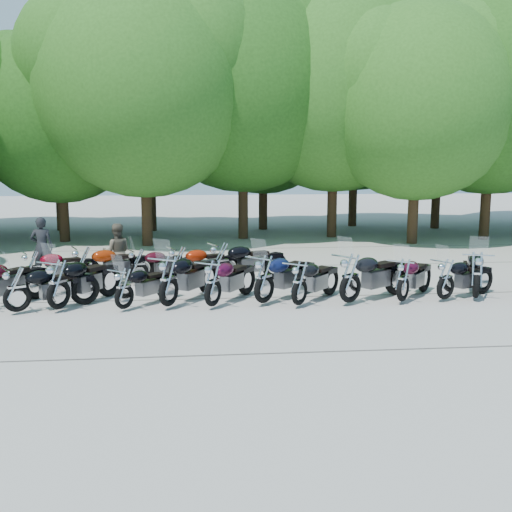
{
  "coord_description": "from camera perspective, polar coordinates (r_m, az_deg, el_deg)",
  "views": [
    {
      "loc": [
        -1.45,
        -13.6,
        3.6
      ],
      "look_at": [
        0.0,
        1.5,
        1.1
      ],
      "focal_mm": 42.0,
      "sensor_mm": 36.0,
      "label": 1
    }
  ],
  "objects": [
    {
      "name": "motorcycle_16",
      "position": [
        17.05,
        -7.34,
        -0.74
      ],
      "size": [
        2.32,
        1.55,
        1.27
      ],
      "primitive_type": null,
      "rotation": [
        0.0,
        0.0,
        2.0
      ],
      "color": "#981C05",
      "rests_on": "ground"
    },
    {
      "name": "tree_7",
      "position": [
        28.5,
        21.6,
        14.34
      ],
      "size": [
        8.79,
        8.79,
        10.79
      ],
      "color": "#3A2614",
      "rests_on": "ground"
    },
    {
      "name": "ground",
      "position": [
        14.14,
        0.59,
        -5.39
      ],
      "size": [
        90.0,
        90.0,
        0.0
      ],
      "primitive_type": "plane",
      "color": "#A7A097",
      "rests_on": "ground"
    },
    {
      "name": "tree_4",
      "position": [
        26.94,
        -1.28,
        15.83
      ],
      "size": [
        9.13,
        9.13,
        11.2
      ],
      "color": "#3A2614",
      "rests_on": "ground"
    },
    {
      "name": "tree_13",
      "position": [
        32.22,
        9.42,
        13.58
      ],
      "size": [
        8.31,
        8.31,
        10.2
      ],
      "color": "#3A2614",
      "rests_on": "ground"
    },
    {
      "name": "motorcycle_7",
      "position": [
        14.48,
        4.17,
        -2.47
      ],
      "size": [
        1.97,
        2.18,
        1.28
      ],
      "primitive_type": null,
      "rotation": [
        0.0,
        0.0,
        2.45
      ],
      "color": "black",
      "rests_on": "ground"
    },
    {
      "name": "motorcycle_15",
      "position": [
        17.3,
        -11.15,
        -0.83
      ],
      "size": [
        2.19,
        1.39,
        1.19
      ],
      "primitive_type": null,
      "rotation": [
        0.0,
        0.0,
        1.96
      ],
      "color": "#370711",
      "rests_on": "ground"
    },
    {
      "name": "tree_12",
      "position": [
        30.32,
        0.69,
        13.38
      ],
      "size": [
        7.88,
        7.88,
        9.67
      ],
      "color": "#3A2614",
      "rests_on": "ground"
    },
    {
      "name": "tree_10",
      "position": [
        31.39,
        -18.53,
        12.64
      ],
      "size": [
        7.78,
        7.78,
        9.55
      ],
      "color": "#3A2614",
      "rests_on": "ground"
    },
    {
      "name": "motorcycle_17",
      "position": [
        17.04,
        -3.36,
        -0.49
      ],
      "size": [
        2.54,
        1.59,
        1.38
      ],
      "primitive_type": null,
      "rotation": [
        0.0,
        0.0,
        1.95
      ],
      "color": "black",
      "rests_on": "ground"
    },
    {
      "name": "motorcycle_6",
      "position": [
        14.61,
        0.78,
        -2.06
      ],
      "size": [
        2.3,
        2.32,
        1.41
      ],
      "primitive_type": null,
      "rotation": [
        0.0,
        0.0,
        2.36
      ],
      "color": "#0C1337",
      "rests_on": "ground"
    },
    {
      "name": "tree_3",
      "position": [
        25.08,
        -10.7,
        15.43
      ],
      "size": [
        8.7,
        8.7,
        10.67
      ],
      "color": "#3A2614",
      "rests_on": "ground"
    },
    {
      "name": "motorcycle_5",
      "position": [
        14.36,
        -4.14,
        -2.47
      ],
      "size": [
        1.88,
        2.35,
        1.32
      ],
      "primitive_type": null,
      "rotation": [
        0.0,
        0.0,
        2.56
      ],
      "color": "#36071F",
      "rests_on": "ground"
    },
    {
      "name": "motorcycle_2",
      "position": [
        14.79,
        -18.33,
        -2.44
      ],
      "size": [
        1.96,
        2.49,
        1.4
      ],
      "primitive_type": null,
      "rotation": [
        0.0,
        0.0,
        2.58
      ],
      "color": "black",
      "rests_on": "ground"
    },
    {
      "name": "motorcycle_11",
      "position": [
        16.15,
        20.28,
        -1.56
      ],
      "size": [
        1.66,
        2.59,
        1.41
      ],
      "primitive_type": null,
      "rotation": [
        0.0,
        0.0,
        2.75
      ],
      "color": "black",
      "rests_on": "ground"
    },
    {
      "name": "motorcycle_13",
      "position": [
        17.62,
        -20.48,
        -1.04
      ],
      "size": [
        2.19,
        1.54,
        1.2
      ],
      "primitive_type": null,
      "rotation": [
        0.0,
        0.0,
        2.04
      ],
      "color": "maroon",
      "rests_on": "ground"
    },
    {
      "name": "tree_14",
      "position": [
        32.16,
        17.13,
        12.93
      ],
      "size": [
        8.02,
        8.02,
        9.84
      ],
      "color": "#3A2614",
      "rests_on": "ground"
    },
    {
      "name": "tree_5",
      "position": [
        27.64,
        7.48,
        15.46
      ],
      "size": [
        9.04,
        9.04,
        11.1
      ],
      "color": "#3A2614",
      "rests_on": "ground"
    },
    {
      "name": "motorcycle_9",
      "position": [
        15.26,
        13.85,
        -2.11
      ],
      "size": [
        1.97,
        2.19,
        1.28
      ],
      "primitive_type": null,
      "rotation": [
        0.0,
        0.0,
        2.46
      ],
      "color": "#39071B",
      "rests_on": "ground"
    },
    {
      "name": "tree_6",
      "position": [
        26.12,
        15.14,
        13.9
      ],
      "size": [
        8.0,
        8.0,
        9.82
      ],
      "color": "#3A2614",
      "rests_on": "ground"
    },
    {
      "name": "motorcycle_8",
      "position": [
        14.82,
        8.99,
        -1.94
      ],
      "size": [
        2.55,
        2.12,
        1.45
      ],
      "primitive_type": null,
      "rotation": [
        0.0,
        0.0,
        2.18
      ],
      "color": "black",
      "rests_on": "ground"
    },
    {
      "name": "motorcycle_14",
      "position": [
        17.32,
        -16.06,
        -0.79
      ],
      "size": [
        2.42,
        1.56,
        1.32
      ],
      "primitive_type": null,
      "rotation": [
        0.0,
        0.0,
        1.97
      ],
      "color": "#8E2205",
      "rests_on": "ground"
    },
    {
      "name": "motorcycle_3",
      "position": [
        14.46,
        -12.46,
        -2.93
      ],
      "size": [
        1.77,
        1.99,
        1.16
      ],
      "primitive_type": null,
      "rotation": [
        0.0,
        0.0,
        2.46
      ],
      "color": "black",
      "rests_on": "ground"
    },
    {
      "name": "tree_11",
      "position": [
        30.18,
        -10.13,
        12.82
      ],
      "size": [
        7.56,
        7.56,
        9.28
      ],
      "color": "#3A2614",
      "rests_on": "ground"
    },
    {
      "name": "motorcycle_10",
      "position": [
        15.78,
        17.64,
        -1.99
      ],
      "size": [
        2.22,
        1.64,
        1.23
      ],
      "primitive_type": null,
      "rotation": [
        0.0,
        0.0,
        2.08
      ],
      "color": "black",
      "rests_on": "ground"
    },
    {
      "name": "motorcycle_4",
      "position": [
        14.44,
        -8.34,
        -2.23
      ],
      "size": [
        2.01,
        2.59,
        1.45
      ],
      "primitive_type": null,
      "rotation": [
        0.0,
        0.0,
        2.59
      ],
      "color": "black",
      "rests_on": "ground"
    },
    {
      "name": "motorcycle_1",
      "position": [
        14.88,
        -21.84,
        -2.84
      ],
      "size": [
        2.27,
        1.71,
        1.26
      ],
      "primitive_type": null,
      "rotation": [
        0.0,
        0.0,
        2.1
      ],
      "color": "black",
      "rests_on": "ground"
    },
    {
      "name": "rider_0",
      "position": [
        19.27,
        -19.72,
        0.81
      ],
      "size": [
        0.69,
        0.47,
        1.84
      ],
      "primitive_type": "imported",
      "rotation": [
        0.0,
        0.0,
        3.19
      ],
      "color": "black",
      "rests_on": "ground"
    },
    {
      "name": "tree_2",
      "position": [
        27.12,
        -18.29,
        12.52
      ],
      "size": [
        7.31,
        7.31,
        8.97
      ],
      "color": "#3A2614",
      "rests_on": "ground"
    },
    {
      "name": "rider_1",
      "position": [
        18.11,
        -13.11,
        0.37
      ],
      "size": [
        0.87,
        0.7,
        1.7
      ],
      "primitive_type": "imported",
      "rotation": [
        0.0,
        0.0,
        3.22
      ],
      "color": "brown",
      "rests_on": "ground"
    }
  ]
}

